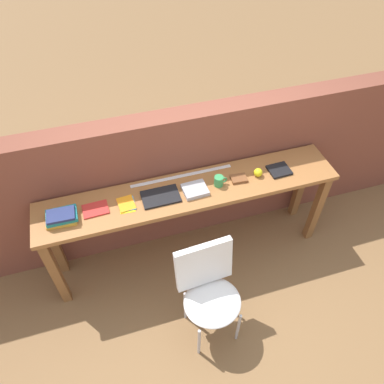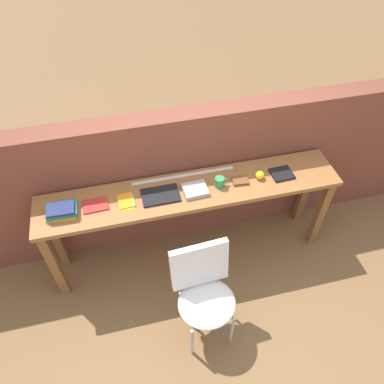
{
  "view_description": "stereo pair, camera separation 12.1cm",
  "coord_description": "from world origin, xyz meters",
  "px_view_note": "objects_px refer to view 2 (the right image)",
  "views": [
    {
      "loc": [
        -0.6,
        -1.71,
        3.08
      ],
      "look_at": [
        0.0,
        0.25,
        0.9
      ],
      "focal_mm": 35.0,
      "sensor_mm": 36.0,
      "label": 1
    },
    {
      "loc": [
        -0.48,
        -1.74,
        3.08
      ],
      "look_at": [
        0.0,
        0.25,
        0.9
      ],
      "focal_mm": 35.0,
      "sensor_mm": 36.0,
      "label": 2
    }
  ],
  "objects_px": {
    "book_open_centre": "(160,195)",
    "chair_white_moulded": "(204,290)",
    "sports_ball_small": "(260,175)",
    "mug": "(220,182)",
    "book_stack_leftmost": "(61,211)",
    "pamphlet_pile_colourful": "(126,201)",
    "leather_journal_brown": "(240,181)",
    "magazine_cycling": "(95,205)",
    "book_repair_rightmost": "(282,174)"
  },
  "relations": [
    {
      "from": "book_open_centre",
      "to": "chair_white_moulded",
      "type": "bearing_deg",
      "value": -75.01
    },
    {
      "from": "book_open_centre",
      "to": "sports_ball_small",
      "type": "height_order",
      "value": "sports_ball_small"
    },
    {
      "from": "magazine_cycling",
      "to": "chair_white_moulded",
      "type": "bearing_deg",
      "value": -48.03
    },
    {
      "from": "chair_white_moulded",
      "to": "sports_ball_small",
      "type": "height_order",
      "value": "sports_ball_small"
    },
    {
      "from": "book_stack_leftmost",
      "to": "mug",
      "type": "bearing_deg",
      "value": 0.42
    },
    {
      "from": "leather_journal_brown",
      "to": "sports_ball_small",
      "type": "xyz_separation_m",
      "value": [
        0.17,
        -0.0,
        0.02
      ]
    },
    {
      "from": "chair_white_moulded",
      "to": "magazine_cycling",
      "type": "xyz_separation_m",
      "value": [
        -0.7,
        0.72,
        0.36
      ]
    },
    {
      "from": "book_stack_leftmost",
      "to": "mug",
      "type": "height_order",
      "value": "mug"
    },
    {
      "from": "chair_white_moulded",
      "to": "leather_journal_brown",
      "type": "xyz_separation_m",
      "value": [
        0.49,
        0.7,
        0.37
      ]
    },
    {
      "from": "magazine_cycling",
      "to": "pamphlet_pile_colourful",
      "type": "distance_m",
      "value": 0.24
    },
    {
      "from": "pamphlet_pile_colourful",
      "to": "book_open_centre",
      "type": "bearing_deg",
      "value": -0.58
    },
    {
      "from": "pamphlet_pile_colourful",
      "to": "chair_white_moulded",
      "type": "bearing_deg",
      "value": -56.89
    },
    {
      "from": "chair_white_moulded",
      "to": "book_repair_rightmost",
      "type": "relative_size",
      "value": 4.96
    },
    {
      "from": "chair_white_moulded",
      "to": "magazine_cycling",
      "type": "bearing_deg",
      "value": 134.09
    },
    {
      "from": "chair_white_moulded",
      "to": "book_open_centre",
      "type": "distance_m",
      "value": 0.81
    },
    {
      "from": "chair_white_moulded",
      "to": "sports_ball_small",
      "type": "bearing_deg",
      "value": 46.99
    },
    {
      "from": "mug",
      "to": "sports_ball_small",
      "type": "distance_m",
      "value": 0.35
    },
    {
      "from": "magazine_cycling",
      "to": "pamphlet_pile_colourful",
      "type": "bearing_deg",
      "value": -6.15
    },
    {
      "from": "chair_white_moulded",
      "to": "pamphlet_pile_colourful",
      "type": "bearing_deg",
      "value": 123.11
    },
    {
      "from": "book_stack_leftmost",
      "to": "magazine_cycling",
      "type": "distance_m",
      "value": 0.25
    },
    {
      "from": "book_stack_leftmost",
      "to": "leather_journal_brown",
      "type": "relative_size",
      "value": 1.82
    },
    {
      "from": "sports_ball_small",
      "to": "book_repair_rightmost",
      "type": "bearing_deg",
      "value": -0.16
    },
    {
      "from": "chair_white_moulded",
      "to": "mug",
      "type": "xyz_separation_m",
      "value": [
        0.31,
        0.7,
        0.4
      ]
    },
    {
      "from": "pamphlet_pile_colourful",
      "to": "mug",
      "type": "xyz_separation_m",
      "value": [
        0.76,
        -0.01,
        0.04
      ]
    },
    {
      "from": "sports_ball_small",
      "to": "book_stack_leftmost",
      "type": "bearing_deg",
      "value": -179.43
    },
    {
      "from": "chair_white_moulded",
      "to": "leather_journal_brown",
      "type": "distance_m",
      "value": 0.93
    },
    {
      "from": "book_repair_rightmost",
      "to": "magazine_cycling",
      "type": "bearing_deg",
      "value": 177.34
    },
    {
      "from": "chair_white_moulded",
      "to": "book_stack_leftmost",
      "type": "height_order",
      "value": "book_stack_leftmost"
    },
    {
      "from": "pamphlet_pile_colourful",
      "to": "book_repair_rightmost",
      "type": "bearing_deg",
      "value": 0.02
    },
    {
      "from": "leather_journal_brown",
      "to": "pamphlet_pile_colourful",
      "type": "bearing_deg",
      "value": -175.25
    },
    {
      "from": "sports_ball_small",
      "to": "book_repair_rightmost",
      "type": "distance_m",
      "value": 0.2
    },
    {
      "from": "book_stack_leftmost",
      "to": "sports_ball_small",
      "type": "relative_size",
      "value": 3.26
    },
    {
      "from": "book_open_centre",
      "to": "mug",
      "type": "xyz_separation_m",
      "value": [
        0.49,
        -0.0,
        0.04
      ]
    },
    {
      "from": "chair_white_moulded",
      "to": "magazine_cycling",
      "type": "height_order",
      "value": "magazine_cycling"
    },
    {
      "from": "book_open_centre",
      "to": "book_repair_rightmost",
      "type": "xyz_separation_m",
      "value": [
        1.04,
        0.0,
        0.0
      ]
    },
    {
      "from": "book_stack_leftmost",
      "to": "pamphlet_pile_colourful",
      "type": "relative_size",
      "value": 1.32
    },
    {
      "from": "pamphlet_pile_colourful",
      "to": "sports_ball_small",
      "type": "distance_m",
      "value": 1.11
    },
    {
      "from": "pamphlet_pile_colourful",
      "to": "book_repair_rightmost",
      "type": "xyz_separation_m",
      "value": [
        1.31,
        0.0,
        0.0
      ]
    },
    {
      "from": "pamphlet_pile_colourful",
      "to": "mug",
      "type": "distance_m",
      "value": 0.77
    },
    {
      "from": "mug",
      "to": "chair_white_moulded",
      "type": "bearing_deg",
      "value": -113.77
    },
    {
      "from": "book_stack_leftmost",
      "to": "magazine_cycling",
      "type": "xyz_separation_m",
      "value": [
        0.25,
        0.03,
        -0.03
      ]
    },
    {
      "from": "chair_white_moulded",
      "to": "pamphlet_pile_colourful",
      "type": "relative_size",
      "value": 4.95
    },
    {
      "from": "mug",
      "to": "book_repair_rightmost",
      "type": "bearing_deg",
      "value": 0.67
    },
    {
      "from": "book_stack_leftmost",
      "to": "chair_white_moulded",
      "type": "bearing_deg",
      "value": -36.01
    },
    {
      "from": "leather_journal_brown",
      "to": "book_repair_rightmost",
      "type": "relative_size",
      "value": 0.72
    },
    {
      "from": "book_repair_rightmost",
      "to": "mug",
      "type": "bearing_deg",
      "value": 178.6
    },
    {
      "from": "pamphlet_pile_colourful",
      "to": "leather_journal_brown",
      "type": "distance_m",
      "value": 0.94
    },
    {
      "from": "magazine_cycling",
      "to": "sports_ball_small",
      "type": "relative_size",
      "value": 2.69
    },
    {
      "from": "chair_white_moulded",
      "to": "book_stack_leftmost",
      "type": "distance_m",
      "value": 1.23
    },
    {
      "from": "mug",
      "to": "book_stack_leftmost",
      "type": "bearing_deg",
      "value": -179.58
    }
  ]
}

